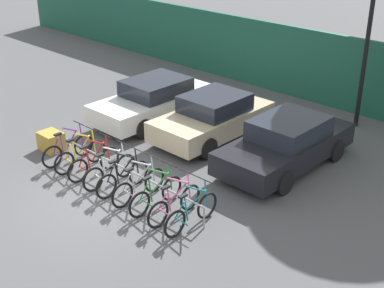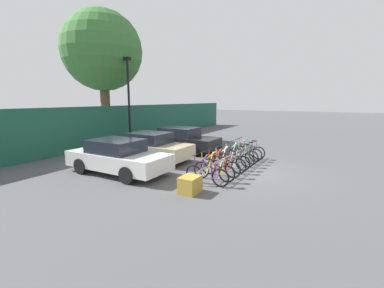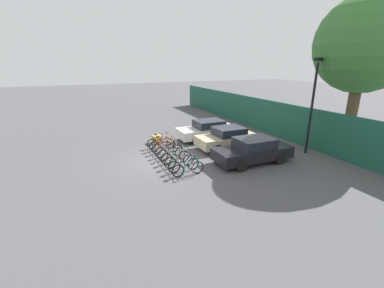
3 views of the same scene
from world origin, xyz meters
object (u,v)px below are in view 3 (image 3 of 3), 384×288
Objects in this scene: bicycle_green at (179,160)px; car_white at (208,130)px; bicycle_pink at (184,164)px; car_black at (253,150)px; bicycle_yellow at (162,145)px; bicycle_silver at (175,157)px; cargo_crate at (157,139)px; lamp_post at (313,102)px; bicycle_red at (165,147)px; bike_rack at (174,151)px; bicycle_white at (169,151)px; car_beige at (228,138)px; tree_behind_hoarding at (364,45)px; bicycle_purple at (160,142)px; bicycle_black at (172,153)px; bicycle_teal at (188,168)px.

bicycle_green is 0.39× the size of car_white.
bicycle_pink is 0.39× the size of car_black.
bicycle_silver is at bearing 1.90° from bicycle_yellow.
bicycle_silver is 4.01m from cargo_crate.
lamp_post is (0.05, 3.99, 2.47)m from car_black.
cargo_crate is at bearing -178.67° from bicycle_red.
lamp_post is at bearing 80.61° from bicycle_silver.
bike_rack is 3.12× the size of bicycle_silver.
car_beige reaches higher than bicycle_white.
bicycle_white is 1.00× the size of bicycle_pink.
car_black is (4.02, 3.99, 0.31)m from bicycle_yellow.
tree_behind_hoarding is at bearing 81.10° from bicycle_green.
lamp_post reaches higher than bicycle_pink.
bicycle_silver is 1.00× the size of bicycle_green.
bicycle_purple is (-2.39, -0.15, -0.12)m from bike_rack.
lamp_post reaches higher than cargo_crate.
bicycle_black is 0.43× the size of car_beige.
bicycle_yellow is at bearing -177.31° from bicycle_white.
bicycle_red is at bearing -2.46° from cargo_crate.
bicycle_red reaches higher than bike_rack.
bicycle_black is at bearing 3.80° from bicycle_red.
bicycle_white is 1.14m from bicycle_silver.
bicycle_black is at bearing 1.90° from bicycle_yellow.
tree_behind_hoarding is (2.20, 10.77, 5.91)m from bicycle_silver.
car_black is (-0.19, 3.99, 0.31)m from bicycle_teal.
bicycle_purple is at bearing -177.68° from bicycle_silver.
bicycle_purple is 0.39× the size of car_white.
bicycle_teal is at bearing 3.80° from bicycle_red.
bicycle_silver is 0.62m from bicycle_green.
tree_behind_hoarding reaches higher than bicycle_purple.
bike_rack is at bearing 87.77° from bicycle_black.
bicycle_purple is 2.44× the size of cargo_crate.
bicycle_white is 0.39× the size of car_white.
bicycle_teal is (4.79, 0.00, 0.00)m from bicycle_purple.
bicycle_red is at bearing -99.76° from car_beige.
bicycle_pink is 8.45m from lamp_post.
bicycle_green is 8.51m from lamp_post.
bicycle_red is 4.09m from car_beige.
car_beige is at bearing 99.70° from bicycle_black.
bicycle_yellow is at bearing -177.68° from bicycle_silver.
bicycle_green is at bearing 3.80° from bicycle_red.
bicycle_red is at bearing 1.90° from bicycle_yellow.
car_beige is (-2.91, 4.02, 0.31)m from bicycle_teal.
tree_behind_hoarding is (5.71, 6.97, 5.59)m from car_white.
bike_rack is 1.22× the size of car_white.
bicycle_teal is at bearing -3.55° from bike_rack.
car_beige is (-2.36, 4.02, 0.31)m from bicycle_pink.
bicycle_green is at bearing -0.17° from bicycle_purple.
car_white reaches higher than bicycle_purple.
bicycle_yellow and bicycle_white have the same top height.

